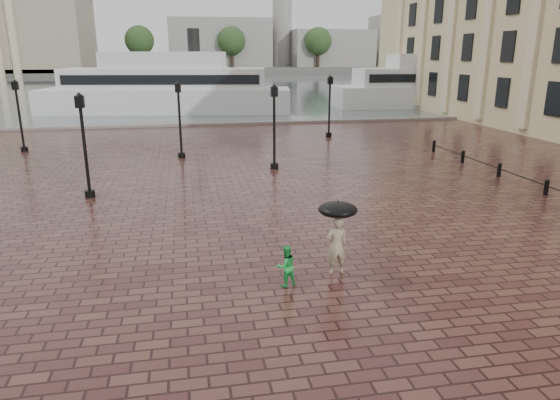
% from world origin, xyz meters
% --- Properties ---
extents(ground, '(300.00, 300.00, 0.00)m').
position_xyz_m(ground, '(0.00, 0.00, 0.00)').
color(ground, '#381B19').
rests_on(ground, ground).
extents(harbour_water, '(240.00, 240.00, 0.00)m').
position_xyz_m(harbour_water, '(0.00, 92.00, 0.00)').
color(harbour_water, '#454F54').
rests_on(harbour_water, ground).
extents(quay_edge, '(80.00, 0.60, 0.30)m').
position_xyz_m(quay_edge, '(0.00, 32.00, 0.00)').
color(quay_edge, slate).
rests_on(quay_edge, ground).
extents(far_shore, '(300.00, 60.00, 2.00)m').
position_xyz_m(far_shore, '(0.00, 160.00, 1.00)').
color(far_shore, '#4C4C47').
rests_on(far_shore, ground).
extents(distant_skyline, '(102.50, 22.00, 33.00)m').
position_xyz_m(distant_skyline, '(48.14, 150.00, 9.45)').
color(distant_skyline, gray).
rests_on(distant_skyline, ground).
extents(far_trees, '(188.00, 8.00, 13.50)m').
position_xyz_m(far_trees, '(0.00, 138.00, 9.42)').
color(far_trees, '#2D2119').
rests_on(far_trees, ground).
extents(bollard_row, '(0.22, 21.22, 0.73)m').
position_xyz_m(bollard_row, '(14.00, 6.50, 0.40)').
color(bollard_row, black).
rests_on(bollard_row, ground).
extents(street_lamps, '(21.44, 14.44, 4.40)m').
position_xyz_m(street_lamps, '(-1.60, 17.60, 2.33)').
color(street_lamps, black).
rests_on(street_lamps, ground).
extents(adult_pedestrian, '(0.63, 0.43, 1.70)m').
position_xyz_m(adult_pedestrian, '(2.34, 0.31, 0.85)').
color(adult_pedestrian, '#9C8D6E').
rests_on(adult_pedestrian, ground).
extents(child_pedestrian, '(0.67, 0.58, 1.17)m').
position_xyz_m(child_pedestrian, '(0.76, -0.21, 0.58)').
color(child_pedestrian, green).
rests_on(child_pedestrian, ground).
extents(ferry_near, '(26.66, 10.18, 8.53)m').
position_xyz_m(ferry_near, '(-3.43, 42.82, 2.56)').
color(ferry_near, silver).
rests_on(ferry_near, ground).
extents(ferry_far, '(25.37, 7.33, 8.23)m').
position_xyz_m(ferry_far, '(28.16, 43.20, 2.47)').
color(ferry_far, silver).
rests_on(ferry_far, ground).
extents(umbrella, '(1.10, 1.10, 1.15)m').
position_xyz_m(umbrella, '(2.34, 0.31, 1.93)').
color(umbrella, black).
rests_on(umbrella, ground).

